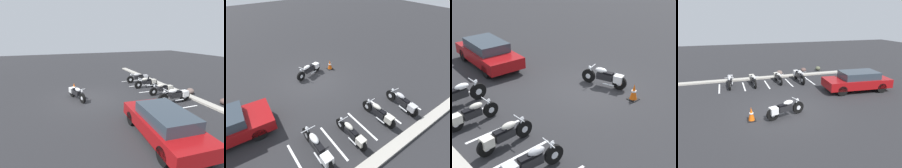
% 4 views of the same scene
% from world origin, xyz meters
% --- Properties ---
extents(ground, '(60.00, 60.00, 0.00)m').
position_xyz_m(ground, '(0.00, 0.00, 0.00)').
color(ground, '#262628').
extents(motorcycle_white_featured, '(2.06, 0.89, 0.84)m').
position_xyz_m(motorcycle_white_featured, '(-0.21, -0.67, 0.44)').
color(motorcycle_white_featured, black).
rests_on(motorcycle_white_featured, ground).
extents(parked_bike_0, '(0.59, 2.11, 0.83)m').
position_xyz_m(parked_bike_0, '(-2.56, 5.25, 0.44)').
color(parked_bike_0, black).
rests_on(parked_bike_0, ground).
extents(parked_bike_1, '(0.58, 2.06, 0.81)m').
position_xyz_m(parked_bike_1, '(-0.96, 5.10, 0.43)').
color(parked_bike_1, black).
rests_on(parked_bike_1, ground).
extents(parked_bike_2, '(0.56, 1.98, 0.78)m').
position_xyz_m(parked_bike_2, '(0.92, 5.24, 0.41)').
color(parked_bike_2, black).
rests_on(parked_bike_2, ground).
extents(parked_bike_3, '(0.65, 2.31, 0.91)m').
position_xyz_m(parked_bike_3, '(2.51, 5.05, 0.48)').
color(parked_bike_3, black).
rests_on(parked_bike_3, ground).
extents(concrete_curb, '(18.00, 0.50, 0.12)m').
position_xyz_m(concrete_curb, '(0.00, 6.62, 0.06)').
color(concrete_curb, '#A8A399').
rests_on(concrete_curb, ground).
extents(traffic_cone, '(0.40, 0.40, 0.69)m').
position_xyz_m(traffic_cone, '(-1.80, -0.58, 0.33)').
color(traffic_cone, black).
rests_on(traffic_cone, ground).
extents(stall_line_0, '(0.10, 2.10, 0.00)m').
position_xyz_m(stall_line_0, '(-3.32, 4.90, 0.00)').
color(stall_line_0, white).
rests_on(stall_line_0, ground).
extents(stall_line_1, '(0.10, 2.10, 0.00)m').
position_xyz_m(stall_line_1, '(-1.65, 4.90, 0.00)').
color(stall_line_1, white).
rests_on(stall_line_1, ground).
extents(stall_line_2, '(0.10, 2.10, 0.00)m').
position_xyz_m(stall_line_2, '(0.02, 4.90, 0.00)').
color(stall_line_2, white).
rests_on(stall_line_2, ground).
extents(stall_line_3, '(0.10, 2.10, 0.00)m').
position_xyz_m(stall_line_3, '(1.69, 4.90, 0.00)').
color(stall_line_3, white).
rests_on(stall_line_3, ground).
extents(stall_line_4, '(0.10, 2.10, 0.00)m').
position_xyz_m(stall_line_4, '(3.36, 4.90, 0.00)').
color(stall_line_4, white).
rests_on(stall_line_4, ground).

